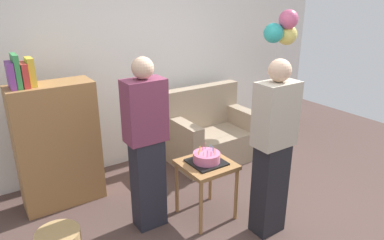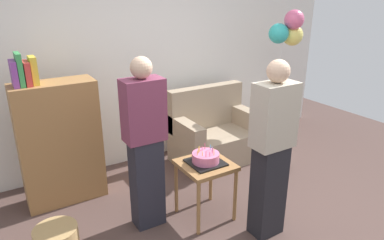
% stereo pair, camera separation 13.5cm
% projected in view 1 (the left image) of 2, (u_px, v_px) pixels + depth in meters
% --- Properties ---
extents(ground_plane, '(8.00, 8.00, 0.00)m').
position_uv_depth(ground_plane, '(242.00, 235.00, 3.25)').
color(ground_plane, '#4C3833').
extents(wall_back, '(6.00, 0.10, 2.70)m').
position_uv_depth(wall_back, '(139.00, 58.00, 4.39)').
color(wall_back, silver).
rests_on(wall_back, ground_plane).
extents(couch, '(1.10, 0.70, 0.96)m').
position_uv_depth(couch, '(210.00, 135.00, 4.66)').
color(couch, gray).
rests_on(couch, ground_plane).
extents(bookshelf, '(0.80, 0.36, 1.61)m').
position_uv_depth(bookshelf, '(57.00, 144.00, 3.57)').
color(bookshelf, olive).
rests_on(bookshelf, ground_plane).
extents(side_table, '(0.48, 0.48, 0.59)m').
position_uv_depth(side_table, '(206.00, 171.00, 3.38)').
color(side_table, olive).
rests_on(side_table, ground_plane).
extents(birthday_cake, '(0.32, 0.32, 0.17)m').
position_uv_depth(birthday_cake, '(207.00, 158.00, 3.33)').
color(birthday_cake, black).
rests_on(birthday_cake, side_table).
extents(person_blowing_candles, '(0.36, 0.22, 1.63)m').
position_uv_depth(person_blowing_candles, '(146.00, 145.00, 3.14)').
color(person_blowing_candles, '#23232D').
rests_on(person_blowing_candles, ground_plane).
extents(person_holding_cake, '(0.36, 0.22, 1.63)m').
position_uv_depth(person_holding_cake, '(273.00, 150.00, 3.05)').
color(person_holding_cake, black).
rests_on(person_holding_cake, ground_plane).
extents(handbag, '(0.28, 0.14, 0.20)m').
position_uv_depth(handbag, '(278.00, 162.00, 4.44)').
color(handbag, '#473328').
rests_on(handbag, ground_plane).
extents(balloon_bunch, '(0.48, 0.33, 1.92)m').
position_uv_depth(balloon_bunch, '(283.00, 30.00, 4.48)').
color(balloon_bunch, silver).
rests_on(balloon_bunch, ground_plane).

